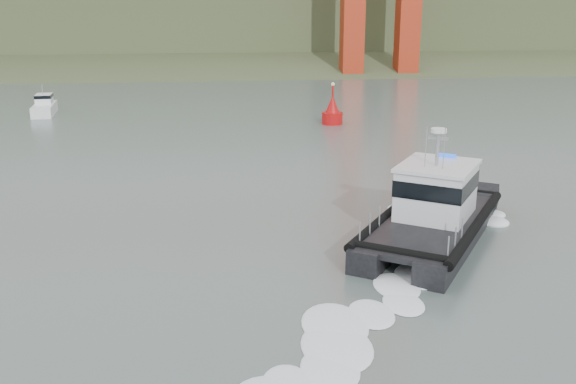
# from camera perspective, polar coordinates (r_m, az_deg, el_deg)

# --- Properties ---
(ground) EXTENTS (400.00, 400.00, 0.00)m
(ground) POSITION_cam_1_polar(r_m,az_deg,el_deg) (19.11, 0.02, -15.27)
(ground) COLOR slate
(ground) RESTS_ON ground
(headlands) EXTENTS (500.00, 105.36, 27.12)m
(headlands) POSITION_cam_1_polar(r_m,az_deg,el_deg) (141.69, -6.21, 15.12)
(headlands) COLOR #3B4F2D
(headlands) RESTS_ON ground
(patrol_boat) EXTENTS (9.07, 10.91, 5.13)m
(patrol_boat) POSITION_cam_1_polar(r_m,az_deg,el_deg) (28.88, 12.78, -1.65)
(patrol_boat) COLOR black
(patrol_boat) RESTS_ON ground
(motorboat) EXTENTS (2.30, 5.47, 2.92)m
(motorboat) POSITION_cam_1_polar(r_m,az_deg,el_deg) (64.93, -20.84, 7.11)
(motorboat) COLOR white
(motorboat) RESTS_ON ground
(nav_buoy) EXTENTS (1.82, 1.82, 3.79)m
(nav_buoy) POSITION_cam_1_polar(r_m,az_deg,el_deg) (55.83, 3.96, 7.06)
(nav_buoy) COLOR #B50C0D
(nav_buoy) RESTS_ON ground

